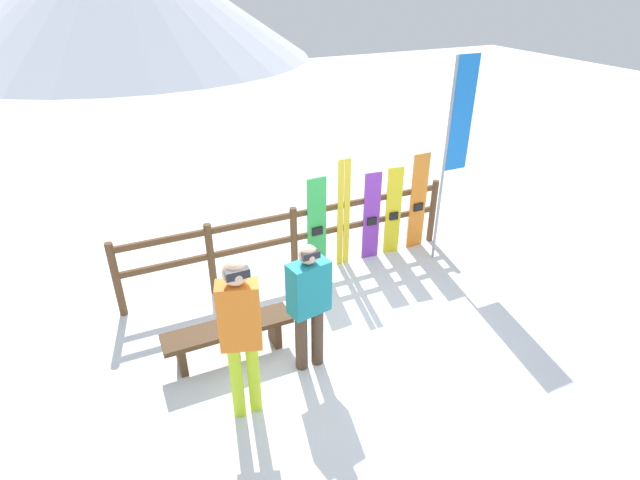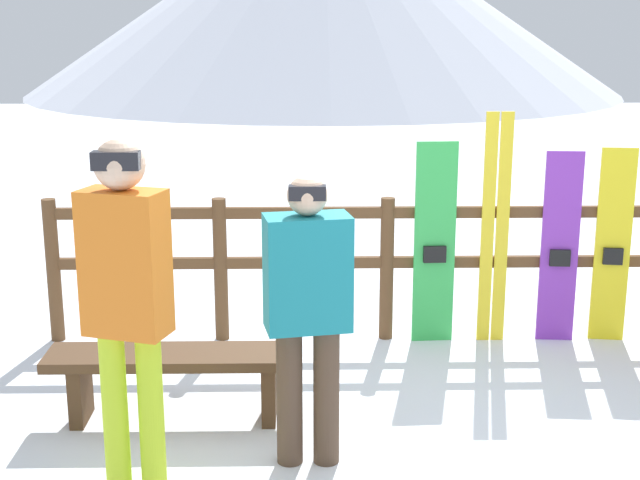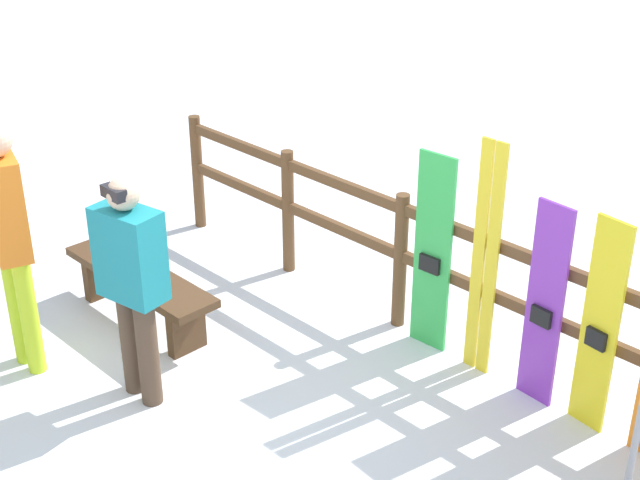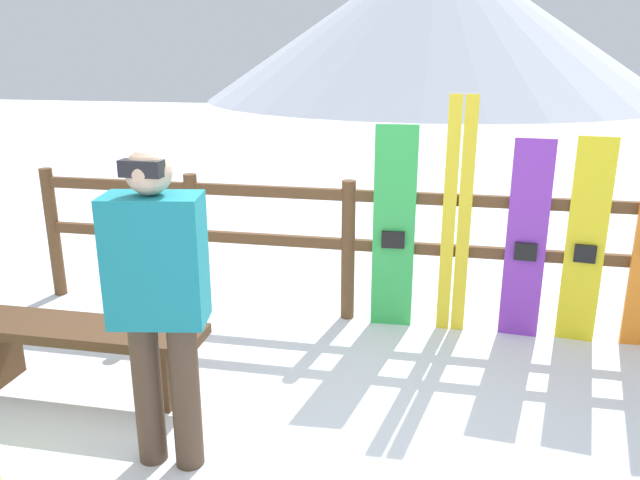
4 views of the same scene
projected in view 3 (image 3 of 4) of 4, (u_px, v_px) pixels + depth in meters
ground_plane at (215, 425)px, 5.61m from camera, size 40.00×40.00×0.00m
fence at (401, 249)px, 6.43m from camera, size 4.92×0.10×1.05m
bench at (140, 285)px, 6.59m from camera, size 1.47×0.36×0.42m
person_teal at (132, 277)px, 5.50m from camera, size 0.46×0.31×1.55m
person_orange at (8, 227)px, 5.74m from camera, size 0.43×0.32×1.78m
snowboard_green at (432, 254)px, 6.13m from camera, size 0.30×0.07×1.47m
ski_pair_yellow at (485, 261)px, 5.81m from camera, size 0.20×0.02×1.67m
snowboard_purple at (544, 306)px, 5.57m from camera, size 0.27×0.07×1.40m
snowboard_yellow at (600, 328)px, 5.32m from camera, size 0.25×0.08×1.42m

